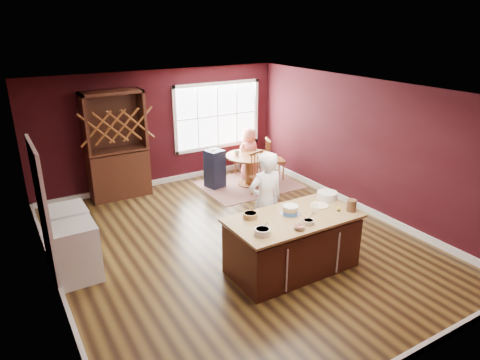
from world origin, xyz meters
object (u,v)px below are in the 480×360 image
at_px(dryer, 68,234).
at_px(layer_cake, 290,210).
at_px(chair_south, 262,175).
at_px(seated_woman, 249,154).
at_px(chair_north, 244,154).
at_px(toddler, 214,154).
at_px(high_chair, 215,168).
at_px(washer, 76,252).
at_px(chair_east, 275,158).
at_px(hutch, 116,145).
at_px(dining_table, 249,164).
at_px(baker, 265,202).
at_px(kitchen_island, 292,244).

bearing_deg(dryer, layer_cake, -33.75).
relative_size(chair_south, seated_woman, 0.80).
distance_m(chair_north, toddler, 1.18).
height_order(high_chair, washer, high_chair).
relative_size(chair_south, toddler, 3.92).
xyz_separation_m(chair_north, high_chair, (-1.08, -0.44, -0.06)).
xyz_separation_m(chair_south, washer, (-4.23, -1.29, -0.06)).
bearing_deg(layer_cake, chair_east, 57.79).
distance_m(layer_cake, dryer, 3.63).
xyz_separation_m(chair_east, hutch, (-3.64, 0.86, 0.66)).
height_order(dining_table, hutch, hutch).
xyz_separation_m(dining_table, layer_cake, (-1.36, -3.37, 0.45)).
bearing_deg(washer, chair_north, 30.69).
xyz_separation_m(chair_south, dryer, (-4.23, -0.65, -0.04)).
relative_size(baker, chair_south, 1.73).
height_order(seated_woman, hutch, hutch).
bearing_deg(dryer, high_chair, 25.26).
xyz_separation_m(washer, dryer, (0.00, 0.64, 0.01)).
distance_m(dining_table, toddler, 0.87).
bearing_deg(dryer, toddler, 25.64).
bearing_deg(washer, seated_woman, 27.93).
distance_m(kitchen_island, seated_woman, 4.23).
bearing_deg(chair_south, layer_cake, -130.63).
bearing_deg(chair_north, layer_cake, 30.57).
xyz_separation_m(baker, chair_south, (1.27, 1.99, -0.37)).
xyz_separation_m(kitchen_island, hutch, (-1.45, 4.40, 0.74)).
xyz_separation_m(toddler, hutch, (-2.09, 0.57, 0.37)).
height_order(layer_cake, high_chair, layer_cake).
xyz_separation_m(layer_cake, chair_south, (1.25, 2.64, -0.48)).
distance_m(kitchen_island, layer_cake, 0.56).
relative_size(chair_east, seated_woman, 0.82).
bearing_deg(chair_north, washer, -6.47).
bearing_deg(chair_north, dryer, -12.61).
bearing_deg(high_chair, layer_cake, -112.50).
bearing_deg(layer_cake, high_chair, 80.65).
distance_m(chair_south, washer, 4.43).
distance_m(chair_east, seated_woman, 0.67).
xyz_separation_m(layer_cake, chair_east, (2.16, 3.43, -0.47)).
height_order(dining_table, chair_north, chair_north).
height_order(layer_cake, chair_north, same).
relative_size(kitchen_island, chair_north, 1.94).
xyz_separation_m(layer_cake, chair_north, (1.69, 4.13, -0.46)).
xyz_separation_m(dining_table, seated_woman, (0.25, 0.42, 0.10)).
distance_m(seated_woman, hutch, 3.18).
height_order(high_chair, toddler, high_chair).
bearing_deg(chair_south, high_chair, 106.19).
relative_size(kitchen_island, seated_woman, 1.61).
relative_size(baker, chair_east, 1.69).
distance_m(chair_east, chair_south, 1.21).
bearing_deg(chair_east, chair_north, 52.33).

